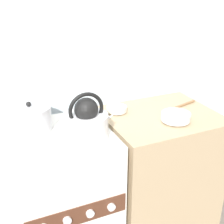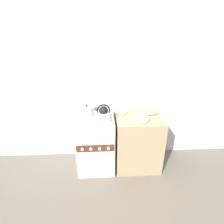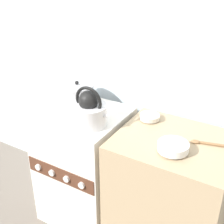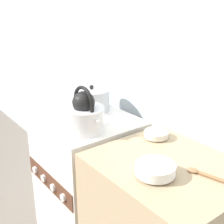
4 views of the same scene
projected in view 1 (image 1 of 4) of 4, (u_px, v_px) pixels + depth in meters
wall_back at (38, 53)px, 1.87m from camera, size 7.00×0.06×2.50m
stove at (64, 199)px, 1.88m from camera, size 0.56×0.58×0.88m
counter at (157, 172)px, 2.14m from camera, size 0.70×0.59×0.87m
kettle at (87, 122)px, 1.63m from camera, size 0.28×0.23×0.26m
cooking_pot at (30, 118)px, 1.73m from camera, size 0.24×0.24×0.17m
enamel_bowl at (176, 117)px, 1.86m from camera, size 0.17×0.17×0.05m
small_ceramic_bowl at (117, 109)px, 1.99m from camera, size 0.13×0.13×0.04m
wooden_spoon at (180, 106)px, 2.07m from camera, size 0.25×0.09×0.02m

